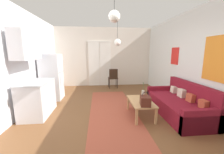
{
  "coord_description": "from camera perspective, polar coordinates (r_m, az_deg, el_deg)",
  "views": [
    {
      "loc": [
        -0.29,
        -3.15,
        1.63
      ],
      "look_at": [
        0.15,
        1.16,
        0.83
      ],
      "focal_mm": 21.79,
      "sensor_mm": 36.0,
      "label": 1
    }
  ],
  "objects": [
    {
      "name": "ground_plane",
      "position": [
        3.58,
        -0.58,
        -17.54
      ],
      "size": [
        5.11,
        7.51,
        0.1
      ],
      "primitive_type": "cube",
      "color": "brown"
    },
    {
      "name": "handbag",
      "position": [
        3.25,
        13.79,
        -9.68
      ],
      "size": [
        0.26,
        0.3,
        0.33
      ],
      "color": "#512319",
      "rests_on": "coffee_table"
    },
    {
      "name": "pendant_lamp_far",
      "position": [
        4.82,
        2.24,
        14.3
      ],
      "size": [
        0.25,
        0.25,
        0.94
      ],
      "color": "black"
    },
    {
      "name": "bamboo_vase",
      "position": [
        3.72,
        12.85,
        -7.05
      ],
      "size": [
        0.07,
        0.07,
        0.44
      ],
      "color": "beige",
      "rests_on": "coffee_table"
    },
    {
      "name": "wall_left",
      "position": [
        3.75,
        -38.58,
        4.48
      ],
      "size": [
        0.12,
        7.11,
        2.77
      ],
      "color": "silver",
      "rests_on": "ground_plane"
    },
    {
      "name": "refrigerator",
      "position": [
        5.11,
        -23.9,
        0.01
      ],
      "size": [
        0.65,
        0.65,
        1.57
      ],
      "color": "white",
      "rests_on": "ground_plane"
    },
    {
      "name": "accent_chair",
      "position": [
        6.18,
        0.47,
        -0.07
      ],
      "size": [
        0.43,
        0.41,
        0.89
      ],
      "rotation": [
        0.0,
        0.0,
        3.17
      ],
      "color": "black",
      "rests_on": "ground_plane"
    },
    {
      "name": "wall_back",
      "position": [
        6.66,
        -3.46,
        8.22
      ],
      "size": [
        4.71,
        0.13,
        2.77
      ],
      "color": "silver",
      "rests_on": "ground_plane"
    },
    {
      "name": "area_rug",
      "position": [
        3.95,
        0.24,
        -13.83
      ],
      "size": [
        1.24,
        3.6,
        0.01
      ],
      "primitive_type": "cube",
      "color": "#9E4733",
      "rests_on": "ground_plane"
    },
    {
      "name": "pendant_lamp_near",
      "position": [
        2.73,
        0.96,
        24.06
      ],
      "size": [
        0.22,
        0.22,
        0.61
      ],
      "color": "black"
    },
    {
      "name": "wall_right",
      "position": [
        4.08,
        33.79,
        5.31
      ],
      "size": [
        0.12,
        7.11,
        2.77
      ],
      "color": "silver",
      "rests_on": "ground_plane"
    },
    {
      "name": "kitchen_counter",
      "position": [
        3.99,
        -29.7,
        -2.78
      ],
      "size": [
        0.63,
        1.05,
        2.14
      ],
      "color": "silver",
      "rests_on": "ground_plane"
    },
    {
      "name": "couch",
      "position": [
        4.08,
        26.62,
        -10.26
      ],
      "size": [
        0.91,
        1.92,
        0.84
      ],
      "color": "maroon",
      "rests_on": "ground_plane"
    },
    {
      "name": "coffee_table",
      "position": [
        3.59,
        11.97,
        -10.49
      ],
      "size": [
        0.53,
        0.94,
        0.41
      ],
      "color": "tan",
      "rests_on": "ground_plane"
    }
  ]
}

